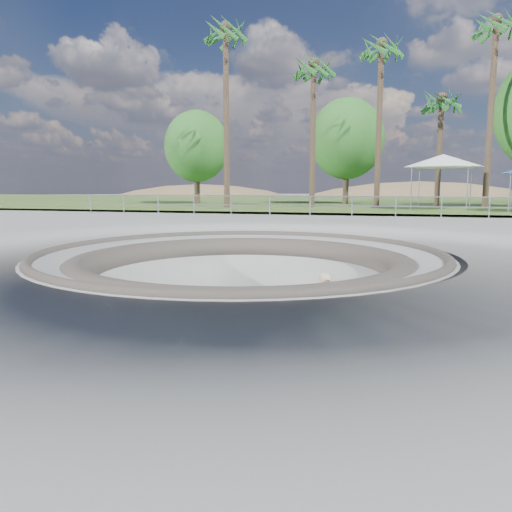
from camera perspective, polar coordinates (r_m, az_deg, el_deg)
name	(u,v)px	position (r m, az deg, el deg)	size (l,w,h in m)	color
ground	(241,253)	(12.70, -1.75, 0.37)	(180.00, 180.00, 0.00)	gray
skate_bowl	(241,322)	(13.07, -1.72, -7.60)	(14.00, 14.00, 4.10)	gray
grass_strip	(346,201)	(46.24, 10.19, 6.16)	(180.00, 36.00, 0.12)	#3D5A24
distant_hills	(386,250)	(69.80, 14.61, 0.69)	(103.20, 45.00, 28.60)	brown
safety_railing	(310,206)	(24.35, 6.21, 5.68)	(25.00, 0.06, 1.03)	gray
skateboard	(327,348)	(11.22, 8.06, -10.40)	(0.83, 0.46, 0.08)	olive
skater	(327,311)	(10.98, 8.15, -6.22)	(0.60, 0.40, 1.65)	beige
canopy_white	(443,161)	(31.74, 20.59, 10.13)	(6.24, 6.24, 3.22)	gray
palm_a	(226,39)	(33.40, -3.48, 23.51)	(2.60, 2.60, 11.92)	brown
palm_b	(314,72)	(33.80, 6.62, 20.17)	(2.60, 2.60, 9.97)	brown
palm_c	(381,54)	(34.41, 14.15, 21.48)	(2.60, 2.60, 11.06)	brown
palm_d	(442,104)	(37.11, 20.46, 15.99)	(2.60, 2.60, 8.16)	brown
palm_e	(496,32)	(35.19, 25.74, 22.03)	(2.60, 2.60, 11.97)	brown
bushy_tree_left	(196,146)	(39.28, -6.82, 12.33)	(4.98, 4.52, 7.18)	brown
bushy_tree_mid	(347,139)	(39.12, 10.35, 13.03)	(5.55, 5.05, 8.01)	brown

